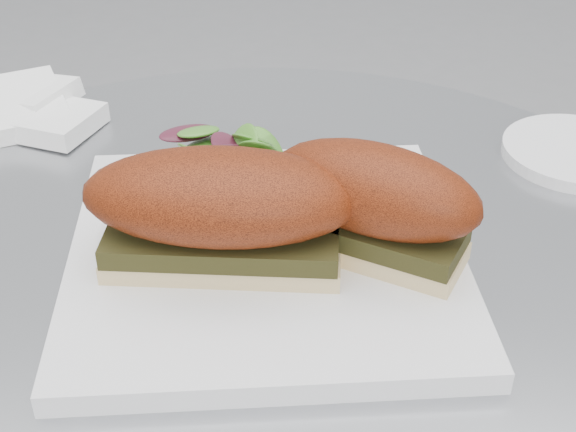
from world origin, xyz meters
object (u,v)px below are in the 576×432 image
at_px(plate, 266,254).
at_px(sandwich_right, 374,201).
at_px(saucer, 576,152).
at_px(sandwich_left, 221,208).

bearing_deg(plate, sandwich_right, -13.16).
height_order(sandwich_right, saucer, sandwich_right).
bearing_deg(plate, saucer, 24.04).
bearing_deg(sandwich_left, plate, 36.47).
bearing_deg(sandwich_right, sandwich_left, -148.01).
xyz_separation_m(sandwich_right, saucer, (0.21, 0.14, -0.05)).
relative_size(plate, sandwich_right, 1.72).
xyz_separation_m(plate, sandwich_left, (-0.03, -0.02, 0.05)).
distance_m(plate, saucer, 0.30).
relative_size(plate, sandwich_left, 1.42).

